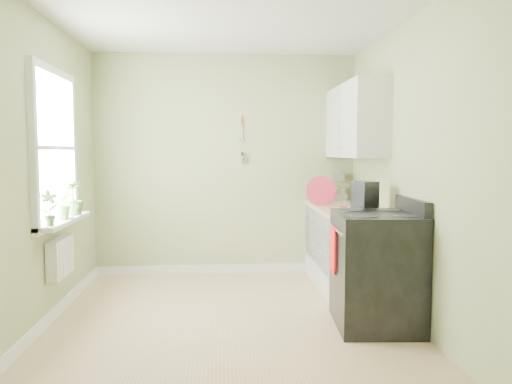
{
  "coord_description": "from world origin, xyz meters",
  "views": [
    {
      "loc": [
        -0.08,
        -4.37,
        1.52
      ],
      "look_at": [
        0.28,
        0.55,
        1.12
      ],
      "focal_mm": 35.0,
      "sensor_mm": 36.0,
      "label": 1
    }
  ],
  "objects": [
    {
      "name": "radiator",
      "position": [
        -1.54,
        0.25,
        0.55
      ],
      "size": [
        0.12,
        0.5,
        0.35
      ],
      "primitive_type": "cube",
      "color": "white",
      "rests_on": "wall_left"
    },
    {
      "name": "countertop",
      "position": [
        1.29,
        1.0,
        0.89
      ],
      "size": [
        0.64,
        1.6,
        0.04
      ],
      "primitive_type": "cube",
      "color": "#DFBF88",
      "rests_on": "base_cabinets"
    },
    {
      "name": "plant_c",
      "position": [
        -1.5,
        0.58,
        1.07
      ],
      "size": [
        0.26,
        0.26,
        0.33
      ],
      "primitive_type": "imported",
      "rotation": [
        0.0,
        0.0,
        4.15
      ],
      "color": "#446C2E",
      "rests_on": "window_sill"
    },
    {
      "name": "plant_b",
      "position": [
        -1.5,
        0.26,
        1.04
      ],
      "size": [
        0.15,
        0.17,
        0.27
      ],
      "primitive_type": "imported",
      "rotation": [
        0.0,
        0.0,
        1.79
      ],
      "color": "#446C2E",
      "rests_on": "window_sill"
    },
    {
      "name": "window",
      "position": [
        -1.58,
        0.3,
        1.55
      ],
      "size": [
        0.06,
        1.14,
        1.44
      ],
      "color": "white",
      "rests_on": "wall_left"
    },
    {
      "name": "wall_utensils",
      "position": [
        0.2,
        1.78,
        1.56
      ],
      "size": [
        0.02,
        0.14,
        0.58
      ],
      "color": "#DFBF88",
      "rests_on": "wall_back"
    },
    {
      "name": "plant_a",
      "position": [
        -1.5,
        -0.13,
        1.05
      ],
      "size": [
        0.19,
        0.18,
        0.31
      ],
      "primitive_type": "imported",
      "rotation": [
        0.0,
        0.0,
        0.57
      ],
      "color": "#446C2E",
      "rests_on": "window_sill"
    },
    {
      "name": "stand_mixer",
      "position": [
        1.39,
        1.74,
        1.07
      ],
      "size": [
        0.23,
        0.34,
        0.38
      ],
      "color": "#B2B2B7",
      "rests_on": "countertop"
    },
    {
      "name": "wall_back",
      "position": [
        0.0,
        1.81,
        1.35
      ],
      "size": [
        3.2,
        0.02,
        2.7
      ],
      "primitive_type": "cube",
      "color": "#A3AD76",
      "rests_on": "floor"
    },
    {
      "name": "window_sill",
      "position": [
        -1.51,
        0.3,
        0.88
      ],
      "size": [
        0.18,
        1.14,
        0.04
      ],
      "primitive_type": "cube",
      "color": "white",
      "rests_on": "wall_left"
    },
    {
      "name": "wall_right",
      "position": [
        1.61,
        0.0,
        1.35
      ],
      "size": [
        0.02,
        3.6,
        2.7
      ],
      "primitive_type": "cube",
      "color": "#A3AD76",
      "rests_on": "floor"
    },
    {
      "name": "jar",
      "position": [
        1.1,
        0.3,
        0.95
      ],
      "size": [
        0.07,
        0.07,
        0.08
      ],
      "color": "#AF9D8E",
      "rests_on": "countertop"
    },
    {
      "name": "stove",
      "position": [
        1.28,
        -0.2,
        0.5
      ],
      "size": [
        0.76,
        0.85,
        1.12
      ],
      "color": "black",
      "rests_on": "floor"
    },
    {
      "name": "wall_left",
      "position": [
        -1.61,
        0.0,
        1.35
      ],
      "size": [
        0.02,
        3.6,
        2.7
      ],
      "primitive_type": "cube",
      "color": "#A3AD76",
      "rests_on": "floor"
    },
    {
      "name": "coffee_maker",
      "position": [
        1.31,
        0.3,
        1.06
      ],
      "size": [
        0.25,
        0.26,
        0.32
      ],
      "color": "black",
      "rests_on": "countertop"
    },
    {
      "name": "base_cabinets",
      "position": [
        1.3,
        1.0,
        0.43
      ],
      "size": [
        0.6,
        1.6,
        0.87
      ],
      "primitive_type": "cube",
      "color": "white",
      "rests_on": "floor"
    },
    {
      "name": "ceiling",
      "position": [
        0.0,
        0.0,
        2.71
      ],
      "size": [
        3.2,
        3.6,
        0.02
      ],
      "primitive_type": "cube",
      "color": "white",
      "rests_on": "wall_back"
    },
    {
      "name": "floor",
      "position": [
        0.0,
        0.0,
        -0.01
      ],
      "size": [
        3.2,
        3.6,
        0.02
      ],
      "primitive_type": "cube",
      "color": "tan",
      "rests_on": "ground"
    },
    {
      "name": "kettle",
      "position": [
        1.05,
        1.47,
        1.0
      ],
      "size": [
        0.17,
        0.1,
        0.18
      ],
      "color": "silver",
      "rests_on": "countertop"
    },
    {
      "name": "upper_cabinets",
      "position": [
        1.43,
        1.1,
        1.85
      ],
      "size": [
        0.35,
        1.4,
        0.8
      ],
      "primitive_type": "cube",
      "color": "white",
      "rests_on": "wall_right"
    },
    {
      "name": "red_tray",
      "position": [
        1.05,
        1.09,
        1.08
      ],
      "size": [
        0.34,
        0.12,
        0.34
      ],
      "primitive_type": "cylinder",
      "rotation": [
        1.45,
        0.0,
        -0.19
      ],
      "color": "#A7223C",
      "rests_on": "countertop"
    }
  ]
}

